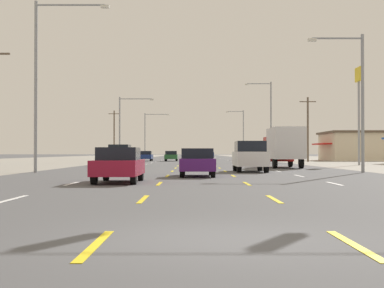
% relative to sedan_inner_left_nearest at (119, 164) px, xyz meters
% --- Properties ---
extents(ground_plane, '(572.00, 572.00, 0.00)m').
position_rel_sedan_inner_left_nearest_xyz_m(ground_plane, '(3.49, 50.51, -0.76)').
color(ground_plane, '#4C4C4F').
extents(lot_apron_left, '(28.00, 440.00, 0.01)m').
position_rel_sedan_inner_left_nearest_xyz_m(lot_apron_left, '(-21.26, 50.51, -0.75)').
color(lot_apron_left, gray).
rests_on(lot_apron_left, ground).
extents(lane_markings, '(10.64, 227.60, 0.01)m').
position_rel_sedan_inner_left_nearest_xyz_m(lane_markings, '(3.49, 89.01, -0.75)').
color(lane_markings, white).
rests_on(lane_markings, ground).
extents(signal_span_wire, '(26.92, 0.53, 8.86)m').
position_rel_sedan_inner_left_nearest_xyz_m(signal_span_wire, '(3.92, -4.47, 4.49)').
color(signal_span_wire, brown).
rests_on(signal_span_wire, ground).
extents(sedan_inner_left_nearest, '(1.80, 4.50, 1.46)m').
position_rel_sedan_inner_left_nearest_xyz_m(sedan_inner_left_nearest, '(0.00, 0.00, 0.00)').
color(sedan_inner_left_nearest, maroon).
rests_on(sedan_inner_left_nearest, ground).
extents(sedan_center_turn_near, '(1.80, 4.50, 1.46)m').
position_rel_sedan_inner_left_nearest_xyz_m(sedan_center_turn_near, '(3.33, 6.13, 0.00)').
color(sedan_center_turn_near, '#4C196B').
rests_on(sedan_center_turn_near, ground).
extents(suv_inner_right_mid, '(1.98, 4.90, 1.98)m').
position_rel_sedan_inner_left_nearest_xyz_m(suv_inner_right_mid, '(6.81, 13.19, 0.27)').
color(suv_inner_right_mid, white).
rests_on(suv_inner_right_mid, ground).
extents(box_truck_far_right_midfar, '(2.40, 7.20, 3.23)m').
position_rel_sedan_inner_left_nearest_xyz_m(box_truck_far_right_midfar, '(10.56, 22.92, 1.08)').
color(box_truck_far_right_midfar, red).
rests_on(box_truck_far_right_midfar, ground).
extents(suv_far_left_far, '(1.98, 4.90, 1.98)m').
position_rel_sedan_inner_left_nearest_xyz_m(suv_far_left_far, '(-3.72, 29.78, 0.27)').
color(suv_far_left_far, '#235B2D').
rests_on(suv_far_left_far, ground).
extents(hatchback_far_right_farther, '(1.72, 3.90, 1.54)m').
position_rel_sedan_inner_left_nearest_xyz_m(hatchback_far_right_farther, '(10.72, 41.99, 0.03)').
color(hatchback_far_right_farther, black).
rests_on(hatchback_far_right_farther, ground).
extents(sedan_inner_left_farthest, '(1.80, 4.50, 1.46)m').
position_rel_sedan_inner_left_nearest_xyz_m(sedan_inner_left_farthest, '(0.08, 57.71, 0.00)').
color(sedan_inner_left_farthest, '#235B2D').
rests_on(sedan_inner_left_farthest, ground).
extents(sedan_far_left_distant_a, '(1.80, 4.50, 1.46)m').
position_rel_sedan_inner_left_nearest_xyz_m(sedan_far_left_distant_a, '(-3.66, 59.20, 0.00)').
color(sedan_far_left_distant_a, navy).
rests_on(sedan_far_left_distant_a, ground).
extents(sedan_far_right_distant_b, '(1.80, 4.50, 1.46)m').
position_rel_sedan_inner_left_nearest_xyz_m(sedan_far_right_distant_b, '(10.67, 65.85, 0.00)').
color(sedan_far_right_distant_b, navy).
rests_on(sedan_far_right_distant_b, ground).
extents(suv_inner_right_distant_c, '(1.98, 4.90, 1.98)m').
position_rel_sedan_inner_left_nearest_xyz_m(suv_inner_right_distant_c, '(6.95, 104.80, 0.27)').
color(suv_inner_right_distant_c, navy).
rests_on(suv_inner_right_distant_c, ground).
extents(storefront_right_row_2, '(14.69, 11.51, 4.43)m').
position_rel_sedan_inner_left_nearest_xyz_m(storefront_right_row_2, '(30.10, 63.48, 1.48)').
color(storefront_right_row_2, beige).
rests_on(storefront_right_row_2, ground).
extents(pole_sign_right_row_1, '(0.24, 1.88, 9.61)m').
position_rel_sedan_inner_left_nearest_xyz_m(pole_sign_right_row_1, '(19.41, 31.97, 6.29)').
color(pole_sign_right_row_1, gray).
rests_on(pole_sign_right_row_1, ground).
extents(streetlight_left_row_0, '(4.65, 0.26, 10.68)m').
position_rel_sedan_inner_left_nearest_xyz_m(streetlight_left_row_0, '(-6.19, 11.54, 5.43)').
color(streetlight_left_row_0, gray).
rests_on(streetlight_left_row_0, ground).
extents(streetlight_right_row_0, '(3.48, 0.26, 8.60)m').
position_rel_sedan_inner_left_nearest_xyz_m(streetlight_right_row_0, '(13.29, 11.54, 4.22)').
color(streetlight_right_row_0, gray).
rests_on(streetlight_right_row_0, ground).
extents(streetlight_left_row_1, '(4.69, 0.26, 8.69)m').
position_rel_sedan_inner_left_nearest_xyz_m(streetlight_left_row_1, '(-6.10, 52.49, 4.40)').
color(streetlight_left_row_1, gray).
rests_on(streetlight_left_row_1, ground).
extents(streetlight_right_row_1, '(3.58, 0.26, 10.73)m').
position_rel_sedan_inner_left_nearest_xyz_m(streetlight_right_row_1, '(13.34, 52.49, 5.33)').
color(streetlight_right_row_1, gray).
rests_on(streetlight_right_row_1, ground).
extents(streetlight_left_row_2, '(5.08, 0.26, 9.35)m').
position_rel_sedan_inner_left_nearest_xyz_m(streetlight_left_row_2, '(-6.07, 93.45, 4.79)').
color(streetlight_left_row_2, gray).
rests_on(streetlight_left_row_2, ground).
extents(streetlight_right_row_2, '(3.69, 0.26, 9.94)m').
position_rel_sedan_inner_left_nearest_xyz_m(streetlight_right_row_2, '(13.30, 93.45, 4.93)').
color(streetlight_right_row_2, gray).
rests_on(streetlight_right_row_2, ground).
extents(utility_pole_right_row_1, '(2.20, 0.26, 8.67)m').
position_rel_sedan_inner_left_nearest_xyz_m(utility_pole_right_row_1, '(18.61, 52.63, 3.77)').
color(utility_pole_right_row_1, brown).
rests_on(utility_pole_right_row_1, ground).
extents(utility_pole_left_row_2, '(2.20, 0.26, 9.26)m').
position_rel_sedan_inner_left_nearest_xyz_m(utility_pole_left_row_2, '(-11.89, 85.33, 4.07)').
color(utility_pole_left_row_2, brown).
rests_on(utility_pole_left_row_2, ground).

